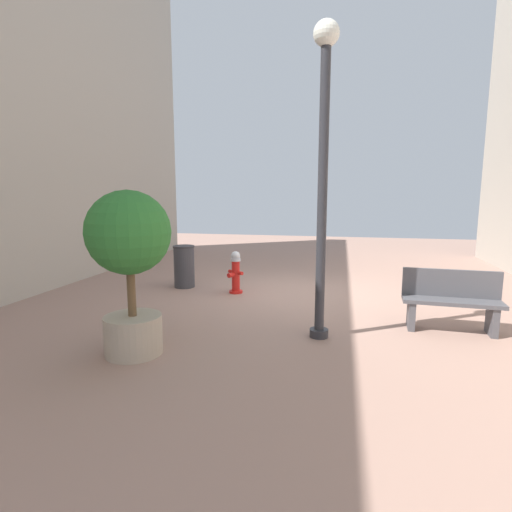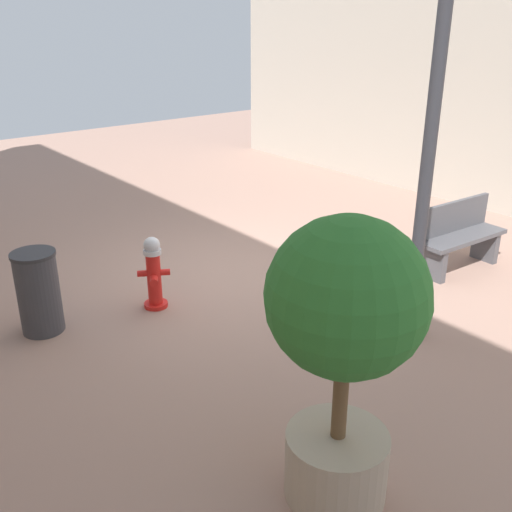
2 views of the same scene
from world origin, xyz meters
TOP-DOWN VIEW (x-y plane):
  - ground_plane at (0.00, 0.00)m, footprint 23.40×23.40m
  - fire_hydrant at (1.29, 0.20)m, footprint 0.38×0.36m
  - bench_near at (-2.63, 1.82)m, footprint 1.48×0.54m
  - planter_tree at (1.78, 3.72)m, footprint 1.10×1.10m
  - street_lamp at (-0.62, 2.56)m, footprint 0.36×0.36m
  - trash_bin at (2.59, -0.09)m, footprint 0.49×0.49m

SIDE VIEW (x-z plane):
  - ground_plane at x=0.00m, z-range 0.00..0.00m
  - fire_hydrant at x=1.29m, z-range 0.00..0.91m
  - trash_bin at x=2.59m, z-range 0.00..0.96m
  - bench_near at x=-2.63m, z-range 0.01..0.96m
  - planter_tree at x=1.78m, z-range 0.28..2.48m
  - street_lamp at x=-0.62m, z-range 0.50..4.95m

